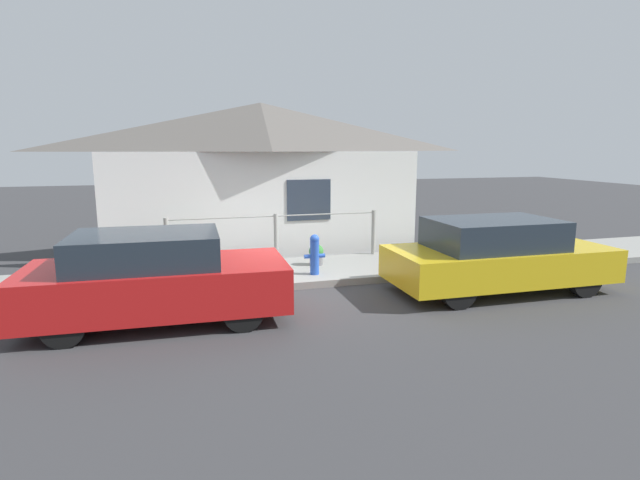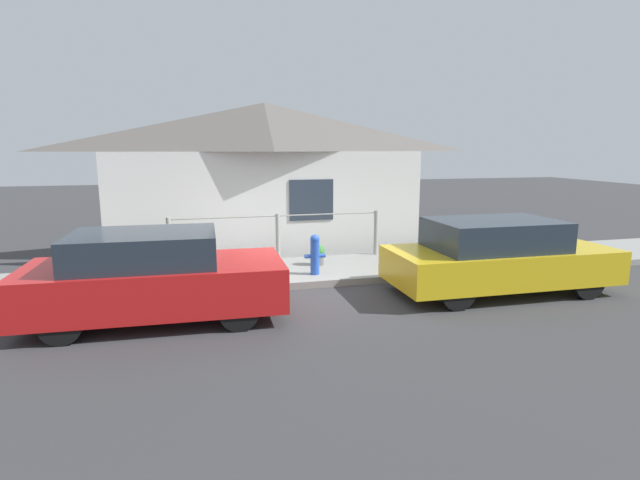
# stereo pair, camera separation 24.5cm
# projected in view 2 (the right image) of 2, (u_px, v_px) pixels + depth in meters

# --- Properties ---
(ground_plane) EXTENTS (60.00, 60.00, 0.00)m
(ground_plane) POSITION_uv_depth(u_px,v_px,m) (296.00, 290.00, 9.63)
(ground_plane) COLOR #38383A
(sidewalk) EXTENTS (24.00, 2.21, 0.14)m
(sidewalk) POSITION_uv_depth(u_px,v_px,m) (286.00, 272.00, 10.67)
(sidewalk) COLOR gray
(sidewalk) RESTS_ON ground_plane
(house) EXTENTS (8.13, 2.23, 3.82)m
(house) POSITION_uv_depth(u_px,v_px,m) (265.00, 135.00, 12.67)
(house) COLOR white
(house) RESTS_ON ground_plane
(fence) EXTENTS (4.90, 0.10, 1.08)m
(fence) POSITION_uv_depth(u_px,v_px,m) (278.00, 234.00, 11.46)
(fence) COLOR #999993
(fence) RESTS_ON sidewalk
(car_left) EXTENTS (4.01, 1.87, 1.42)m
(car_left) POSITION_uv_depth(u_px,v_px,m) (154.00, 277.00, 7.84)
(car_left) COLOR red
(car_left) RESTS_ON ground_plane
(car_right) EXTENTS (4.21, 1.78, 1.39)m
(car_right) POSITION_uv_depth(u_px,v_px,m) (498.00, 256.00, 9.35)
(car_right) COLOR gold
(car_right) RESTS_ON ground_plane
(fire_hydrant) EXTENTS (0.43, 0.19, 0.83)m
(fire_hydrant) POSITION_uv_depth(u_px,v_px,m) (315.00, 254.00, 10.17)
(fire_hydrant) COLOR blue
(fire_hydrant) RESTS_ON sidewalk
(potted_plant_near_hydrant) EXTENTS (0.32, 0.32, 0.47)m
(potted_plant_near_hydrant) POSITION_uv_depth(u_px,v_px,m) (317.00, 254.00, 11.03)
(potted_plant_near_hydrant) COLOR slate
(potted_plant_near_hydrant) RESTS_ON sidewalk
(potted_plant_by_fence) EXTENTS (0.59, 0.59, 0.69)m
(potted_plant_by_fence) POSITION_uv_depth(u_px,v_px,m) (174.00, 251.00, 10.67)
(potted_plant_by_fence) COLOR brown
(potted_plant_by_fence) RESTS_ON sidewalk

